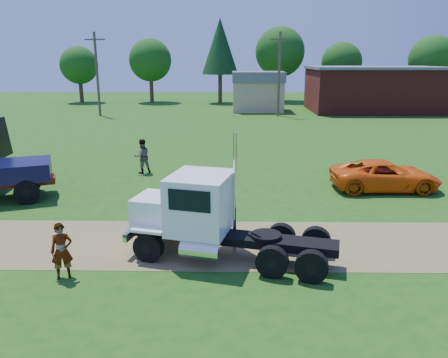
{
  "coord_description": "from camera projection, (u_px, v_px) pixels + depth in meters",
  "views": [
    {
      "loc": [
        0.72,
        -14.1,
        6.26
      ],
      "look_at": [
        0.46,
        2.68,
        1.6
      ],
      "focal_mm": 35.0,
      "sensor_mm": 36.0,
      "label": 1
    }
  ],
  "objects": [
    {
      "name": "white_semi_tractor",
      "position": [
        203.0,
        215.0,
        14.04
      ],
      "size": [
        6.83,
        3.68,
        4.03
      ],
      "rotation": [
        0.0,
        0.0,
        -0.25
      ],
      "color": "black",
      "rests_on": "ground"
    },
    {
      "name": "utility_poles",
      "position": [
        279.0,
        73.0,
        47.64
      ],
      "size": [
        42.2,
        0.28,
        9.0
      ],
      "color": "#453327",
      "rests_on": "ground"
    },
    {
      "name": "ground",
      "position": [
        210.0,
        243.0,
        15.27
      ],
      "size": [
        140.0,
        140.0,
        0.0
      ],
      "primitive_type": "plane",
      "color": "#1E4E11",
      "rests_on": "ground"
    },
    {
      "name": "brick_building",
      "position": [
        373.0,
        89.0,
        52.83
      ],
      "size": [
        15.4,
        10.4,
        5.3
      ],
      "color": "maroon",
      "rests_on": "ground"
    },
    {
      "name": "orange_pickup",
      "position": [
        385.0,
        175.0,
        21.34
      ],
      "size": [
        5.25,
        2.53,
        1.44
      ],
      "primitive_type": "imported",
      "rotation": [
        0.0,
        0.0,
        1.6
      ],
      "color": "#EE590B",
      "rests_on": "ground"
    },
    {
      "name": "spectator_b",
      "position": [
        142.0,
        156.0,
        24.38
      ],
      "size": [
        1.17,
        1.1,
        1.93
      ],
      "primitive_type": "imported",
      "rotation": [
        0.0,
        0.0,
        3.65
      ],
      "color": "#999999",
      "rests_on": "ground"
    },
    {
      "name": "dirt_track",
      "position": [
        210.0,
        243.0,
        15.26
      ],
      "size": [
        120.0,
        4.2,
        0.01
      ],
      "primitive_type": "cube",
      "color": "brown",
      "rests_on": "ground"
    },
    {
      "name": "tan_shed",
      "position": [
        258.0,
        91.0,
        53.1
      ],
      "size": [
        6.2,
        5.4,
        4.7
      ],
      "color": "tan",
      "rests_on": "ground"
    },
    {
      "name": "tree_row",
      "position": [
        262.0,
        57.0,
        62.24
      ],
      "size": [
        55.08,
        11.88,
        11.69
      ],
      "color": "#342715",
      "rests_on": "ground"
    },
    {
      "name": "spectator_a",
      "position": [
        62.0,
        251.0,
        12.68
      ],
      "size": [
        0.72,
        0.59,
        1.7
      ],
      "primitive_type": "imported",
      "rotation": [
        0.0,
        0.0,
        0.34
      ],
      "color": "#999999",
      "rests_on": "ground"
    }
  ]
}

